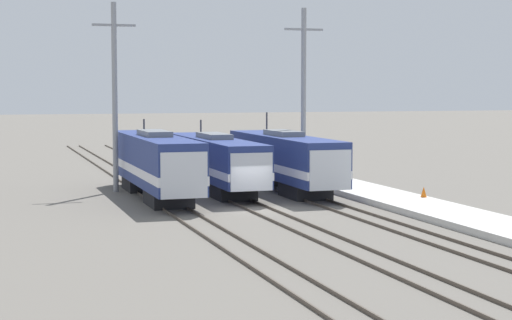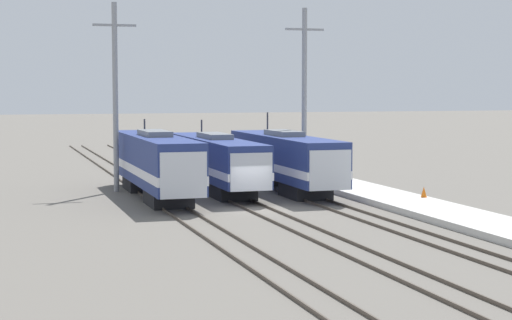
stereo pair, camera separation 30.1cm
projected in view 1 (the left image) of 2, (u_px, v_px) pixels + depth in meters
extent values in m
plane|color=#666059|center=(259.00, 210.00, 49.63)|extent=(400.00, 400.00, 0.00)
cube|color=#4C4238|center=(169.00, 213.00, 48.00)|extent=(0.07, 120.00, 0.15)
cube|color=#4C4238|center=(194.00, 212.00, 48.44)|extent=(0.07, 120.00, 0.15)
cube|color=#4C4238|center=(247.00, 209.00, 49.40)|extent=(0.07, 120.00, 0.15)
cube|color=#4C4238|center=(271.00, 208.00, 49.84)|extent=(0.07, 120.00, 0.15)
cube|color=#4C4238|center=(321.00, 206.00, 50.81)|extent=(0.07, 120.00, 0.15)
cube|color=#4C4238|center=(343.00, 205.00, 51.24)|extent=(0.07, 120.00, 0.15)
cube|color=black|center=(168.00, 198.00, 51.48)|extent=(2.45, 3.71, 0.95)
cube|color=black|center=(143.00, 183.00, 59.48)|extent=(2.45, 3.71, 0.95)
cube|color=navy|center=(155.00, 159.00, 55.32)|extent=(2.88, 16.85, 3.05)
cube|color=silver|center=(155.00, 169.00, 55.37)|extent=(2.92, 16.89, 0.55)
cube|color=silver|center=(180.00, 174.00, 48.19)|extent=(2.65, 1.99, 2.59)
cube|color=black|center=(184.00, 165.00, 47.27)|extent=(2.25, 0.08, 0.73)
cube|color=slate|center=(154.00, 133.00, 55.17)|extent=(1.58, 4.21, 0.35)
cylinder|color=#38383D|center=(144.00, 126.00, 58.67)|extent=(0.12, 0.12, 0.97)
cube|color=black|center=(231.00, 191.00, 55.04)|extent=(2.41, 3.76, 0.95)
cube|color=black|center=(199.00, 178.00, 63.14)|extent=(2.41, 3.76, 0.95)
cube|color=navy|center=(214.00, 158.00, 58.94)|extent=(2.84, 17.07, 2.69)
cube|color=silver|center=(214.00, 165.00, 58.99)|extent=(2.88, 17.11, 0.48)
cube|color=silver|center=(247.00, 171.00, 51.78)|extent=(2.61, 2.14, 2.28)
cube|color=black|center=(251.00, 164.00, 50.80)|extent=(2.22, 0.08, 0.64)
cube|color=slate|center=(214.00, 136.00, 58.82)|extent=(1.56, 4.27, 0.35)
cylinder|color=#38383D|center=(201.00, 128.00, 62.35)|extent=(0.12, 0.12, 1.15)
cube|color=black|center=(305.00, 190.00, 55.32)|extent=(2.46, 3.67, 0.95)
cube|color=black|center=(265.00, 178.00, 63.23)|extent=(2.46, 3.67, 0.95)
cube|color=navy|center=(284.00, 156.00, 59.12)|extent=(2.90, 16.68, 2.86)
cube|color=silver|center=(283.00, 164.00, 59.16)|extent=(2.94, 16.72, 0.51)
cube|color=silver|center=(324.00, 169.00, 52.12)|extent=(2.67, 2.10, 2.43)
cube|color=black|center=(330.00, 161.00, 51.16)|extent=(2.27, 0.08, 0.68)
cube|color=slate|center=(284.00, 133.00, 58.98)|extent=(1.59, 4.17, 0.35)
cylinder|color=#38383D|center=(267.00, 123.00, 62.42)|extent=(0.12, 0.12, 1.52)
cylinder|color=gray|center=(115.00, 98.00, 58.06)|extent=(0.37, 0.37, 12.87)
cube|color=gray|center=(114.00, 25.00, 57.65)|extent=(2.94, 0.16, 0.16)
cylinder|color=gray|center=(304.00, 97.00, 62.23)|extent=(0.37, 0.37, 12.87)
cube|color=gray|center=(304.00, 29.00, 61.83)|extent=(2.94, 0.16, 0.16)
cube|color=beige|center=(399.00, 201.00, 52.36)|extent=(4.00, 120.00, 0.38)
cone|color=orange|center=(424.00, 192.00, 52.54)|extent=(0.38, 0.38, 0.66)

